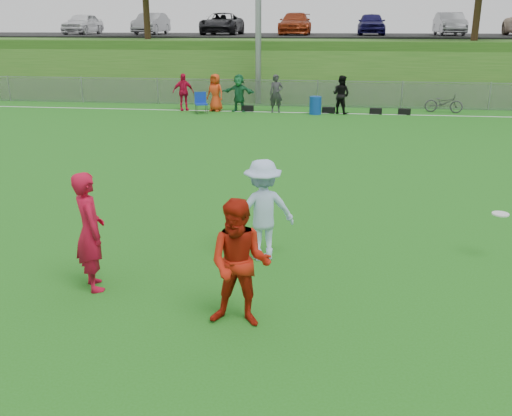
% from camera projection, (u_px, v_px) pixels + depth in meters
% --- Properties ---
extents(ground, '(120.00, 120.00, 0.00)m').
position_uv_depth(ground, '(271.00, 286.00, 8.96)').
color(ground, '#216916').
rests_on(ground, ground).
extents(sideline_far, '(60.00, 0.10, 0.01)m').
position_uv_depth(sideline_far, '(315.00, 113.00, 25.91)').
color(sideline_far, white).
rests_on(sideline_far, ground).
extents(fence, '(58.00, 0.06, 1.30)m').
position_uv_depth(fence, '(317.00, 93.00, 27.59)').
color(fence, gray).
rests_on(fence, ground).
extents(berm, '(120.00, 18.00, 3.00)m').
position_uv_depth(berm, '(324.00, 61.00, 37.68)').
color(berm, '#275A19').
rests_on(berm, ground).
extents(parking_lot, '(120.00, 12.00, 0.10)m').
position_uv_depth(parking_lot, '(325.00, 35.00, 39.08)').
color(parking_lot, black).
rests_on(parking_lot, berm).
extents(car_row, '(32.04, 5.18, 1.44)m').
position_uv_depth(car_row, '(308.00, 24.00, 38.05)').
color(car_row, white).
rests_on(car_row, parking_lot).
extents(spectator_row, '(8.32, 0.97, 1.69)m').
position_uv_depth(spectator_row, '(251.00, 93.00, 26.03)').
color(spectator_row, red).
rests_on(spectator_row, ground).
extents(gear_bags, '(7.66, 0.37, 0.26)m').
position_uv_depth(gear_bags, '(338.00, 110.00, 25.83)').
color(gear_bags, black).
rests_on(gear_bags, ground).
extents(player_red_left, '(0.75, 0.81, 1.86)m').
position_uv_depth(player_red_left, '(90.00, 231.00, 8.64)').
color(player_red_left, '#B40C29').
rests_on(player_red_left, ground).
extents(player_red_center, '(0.90, 0.72, 1.79)m').
position_uv_depth(player_red_center, '(240.00, 264.00, 7.58)').
color(player_red_center, '#AF1B0C').
rests_on(player_red_center, ground).
extents(player_blue, '(1.31, 1.04, 1.77)m').
position_uv_depth(player_blue, '(263.00, 210.00, 9.77)').
color(player_blue, '#ACC5EE').
rests_on(player_blue, ground).
extents(frisbee, '(0.28, 0.28, 0.03)m').
position_uv_depth(frisbee, '(500.00, 214.00, 9.73)').
color(frisbee, silver).
rests_on(frisbee, ground).
extents(recycling_bin, '(0.55, 0.55, 0.79)m').
position_uv_depth(recycling_bin, '(315.00, 105.00, 25.46)').
color(recycling_bin, '#0D3B96').
rests_on(recycling_bin, ground).
extents(camp_chair, '(0.68, 0.68, 0.94)m').
position_uv_depth(camp_chair, '(201.00, 107.00, 25.76)').
color(camp_chair, '#0F2FA7').
rests_on(camp_chair, ground).
extents(bicycle, '(1.75, 0.90, 0.88)m').
position_uv_depth(bicycle, '(444.00, 103.00, 25.93)').
color(bicycle, '#323234').
rests_on(bicycle, ground).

